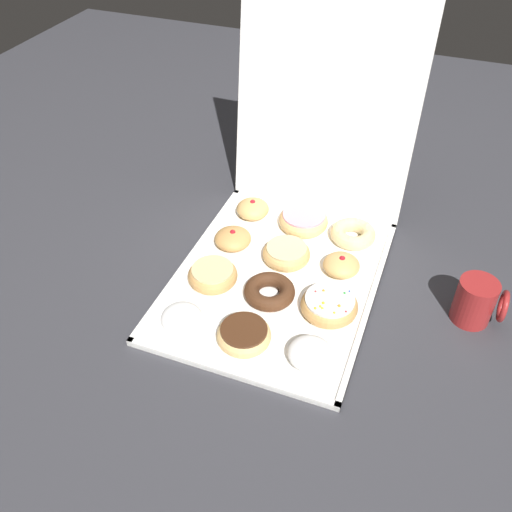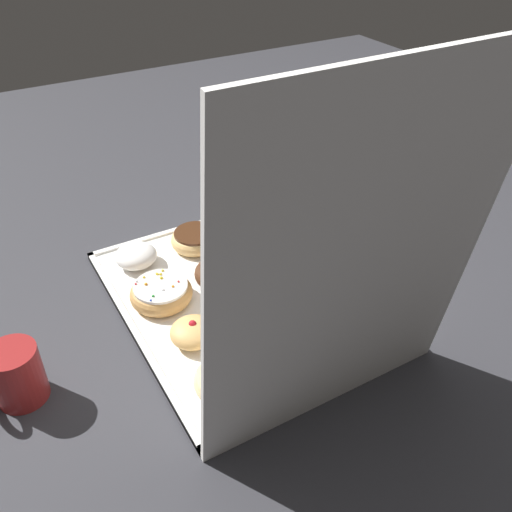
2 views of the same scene
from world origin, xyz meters
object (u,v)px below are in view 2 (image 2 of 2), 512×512
object	(u,v)px
jelly_filled_donut_9	(358,324)
sprinkle_donut_5	(161,293)
powdered_filled_donut_2	(136,256)
pink_frosted_donut_10	(296,352)
coffee_mug	(14,375)
powdered_filled_donut_0	(247,220)
glazed_ring_donut_7	(254,308)
chocolate_cake_ring_donut_4	(222,273)
cruller_donut_11	(227,380)
glazed_ring_donut_3	(279,253)
jelly_filled_donut_6	(318,286)
chocolate_frosted_donut_1	(197,238)
donut_box	(239,298)
jelly_filled_donut_8	(193,332)

from	to	relation	value
jelly_filled_donut_9	sprinkle_donut_5	bearing A→B (deg)	-43.69
powdered_filled_donut_2	pink_frosted_donut_10	world-z (taller)	powdered_filled_donut_2
coffee_mug	powdered_filled_donut_0	bearing A→B (deg)	-156.37
powdered_filled_donut_2	glazed_ring_donut_7	size ratio (longest dim) A/B	0.79
chocolate_cake_ring_donut_4	cruller_donut_11	xyz separation A→B (m)	(0.12, 0.26, 0.00)
glazed_ring_donut_3	coffee_mug	bearing A→B (deg)	10.27
chocolate_cake_ring_donut_4	jelly_filled_donut_6	size ratio (longest dim) A/B	1.26
jelly_filled_donut_9	pink_frosted_donut_10	distance (m)	0.13
powdered_filled_donut_0	chocolate_cake_ring_donut_4	distance (m)	0.20
chocolate_cake_ring_donut_4	cruller_donut_11	distance (m)	0.28
chocolate_frosted_donut_1	jelly_filled_donut_6	distance (m)	0.30
powdered_filled_donut_2	chocolate_cake_ring_donut_4	size ratio (longest dim) A/B	0.79
sprinkle_donut_5	glazed_ring_donut_7	distance (m)	0.18
glazed_ring_donut_7	jelly_filled_donut_9	distance (m)	0.19
glazed_ring_donut_3	jelly_filled_donut_9	xyz separation A→B (m)	(-0.01, 0.26, 0.00)
glazed_ring_donut_7	coffee_mug	bearing A→B (deg)	-3.96
glazed_ring_donut_3	coffee_mug	world-z (taller)	coffee_mug
donut_box	jelly_filled_donut_8	bearing A→B (deg)	28.43
glazed_ring_donut_3	pink_frosted_donut_10	distance (m)	0.29
glazed_ring_donut_3	sprinkle_donut_5	size ratio (longest dim) A/B	0.92
powdered_filled_donut_0	jelly_filled_donut_6	bearing A→B (deg)	90.49
chocolate_cake_ring_donut_4	powdered_filled_donut_2	bearing A→B (deg)	-46.05
pink_frosted_donut_10	powdered_filled_donut_2	bearing A→B (deg)	-71.01
donut_box	jelly_filled_donut_9	world-z (taller)	jelly_filled_donut_9
powdered_filled_donut_2	coffee_mug	xyz separation A→B (m)	(0.28, 0.24, 0.02)
sprinkle_donut_5	jelly_filled_donut_9	size ratio (longest dim) A/B	1.46
powdered_filled_donut_0	jelly_filled_donut_9	size ratio (longest dim) A/B	1.04
powdered_filled_donut_0	powdered_filled_donut_2	xyz separation A→B (m)	(0.27, 0.00, 0.00)
chocolate_frosted_donut_1	coffee_mug	size ratio (longest dim) A/B	1.09
glazed_ring_donut_3	jelly_filled_donut_8	xyz separation A→B (m)	(0.26, 0.13, 0.00)
powdered_filled_donut_0	glazed_ring_donut_3	size ratio (longest dim) A/B	0.77
powdered_filled_donut_0	pink_frosted_donut_10	world-z (taller)	powdered_filled_donut_0
donut_box	jelly_filled_donut_6	distance (m)	0.16
jelly_filled_donut_8	powdered_filled_donut_0	bearing A→B (deg)	-133.80
sprinkle_donut_5	cruller_donut_11	xyz separation A→B (m)	(-0.01, 0.25, -0.00)
sprinkle_donut_5	pink_frosted_donut_10	bearing A→B (deg)	117.76
jelly_filled_donut_8	jelly_filled_donut_9	world-z (taller)	jelly_filled_donut_9
chocolate_frosted_donut_1	glazed_ring_donut_7	xyz separation A→B (m)	(0.01, 0.26, 0.00)
chocolate_frosted_donut_1	powdered_filled_donut_2	bearing A→B (deg)	-0.55
coffee_mug	donut_box	bearing A→B (deg)	-174.85
cruller_donut_11	coffee_mug	distance (m)	0.33
pink_frosted_donut_10	coffee_mug	size ratio (longest dim) A/B	1.21
jelly_filled_donut_8	coffee_mug	bearing A→B (deg)	-6.32
glazed_ring_donut_3	sprinkle_donut_5	xyz separation A→B (m)	(0.27, 0.00, 0.00)
donut_box	pink_frosted_donut_10	distance (m)	0.20
donut_box	chocolate_cake_ring_donut_4	world-z (taller)	chocolate_cake_ring_donut_4
glazed_ring_donut_3	jelly_filled_donut_6	bearing A→B (deg)	93.07
powdered_filled_donut_2	glazed_ring_donut_3	size ratio (longest dim) A/B	0.79
chocolate_cake_ring_donut_4	sprinkle_donut_5	world-z (taller)	sprinkle_donut_5
powdered_filled_donut_2	chocolate_cake_ring_donut_4	world-z (taller)	powdered_filled_donut_2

